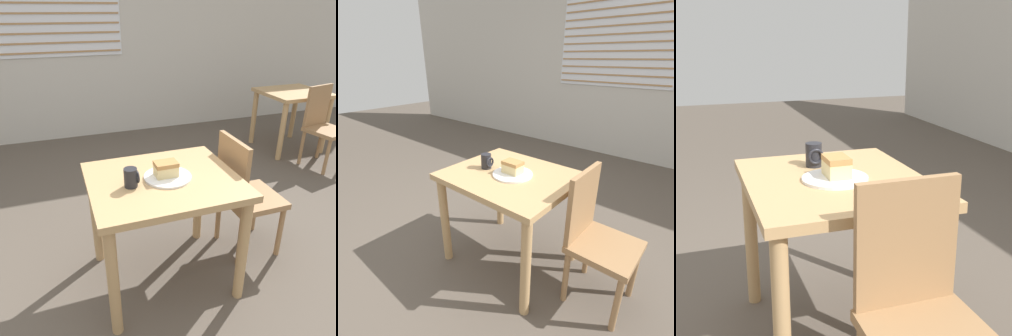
# 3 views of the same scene
# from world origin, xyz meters

# --- Properties ---
(ground_plane) EXTENTS (14.00, 14.00, 0.00)m
(ground_plane) POSITION_xyz_m (0.00, 0.00, 0.00)
(ground_plane) COLOR brown
(wall_back) EXTENTS (10.00, 0.10, 2.80)m
(wall_back) POSITION_xyz_m (-0.00, 3.03, 1.41)
(wall_back) COLOR beige
(wall_back) RESTS_ON ground_plane
(dining_table_near) EXTENTS (0.83, 0.71, 0.72)m
(dining_table_near) POSITION_xyz_m (0.11, 0.18, 0.59)
(dining_table_near) COLOR tan
(dining_table_near) RESTS_ON ground_plane
(chair_near_window) EXTENTS (0.37, 0.37, 0.85)m
(chair_near_window) POSITION_xyz_m (0.71, 0.27, 0.46)
(chair_near_window) COLOR #9E754C
(chair_near_window) RESTS_ON ground_plane
(plate) EXTENTS (0.27, 0.27, 0.01)m
(plate) POSITION_xyz_m (0.13, 0.18, 0.72)
(plate) COLOR white
(plate) RESTS_ON dining_table_near
(cake_slice) EXTENTS (0.13, 0.09, 0.08)m
(cake_slice) POSITION_xyz_m (0.13, 0.19, 0.77)
(cake_slice) COLOR #E5CC89
(cake_slice) RESTS_ON plate
(coffee_mug) EXTENTS (0.08, 0.07, 0.10)m
(coffee_mug) POSITION_xyz_m (-0.08, 0.15, 0.77)
(coffee_mug) COLOR #232328
(coffee_mug) RESTS_ON dining_table_near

